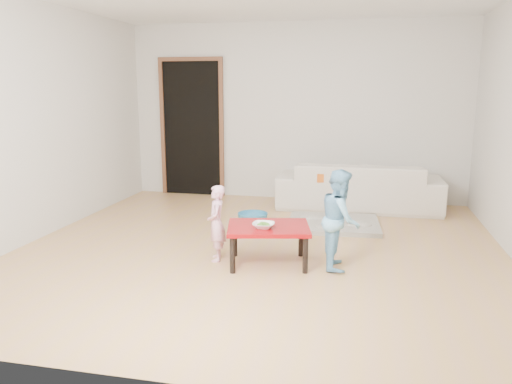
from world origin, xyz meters
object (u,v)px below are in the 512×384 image
(bowl, at_px, (263,225))
(child_blue, at_px, (340,219))
(child_pink, at_px, (216,223))
(basin, at_px, (253,218))
(sofa, at_px, (359,185))
(red_table, at_px, (268,245))

(bowl, bearing_deg, child_blue, 12.27)
(child_pink, height_order, basin, child_pink)
(sofa, height_order, red_table, sofa)
(red_table, bearing_deg, child_pink, 178.94)
(bowl, height_order, child_blue, child_blue)
(sofa, xyz_separation_m, bowl, (-0.83, -2.58, 0.08))
(bowl, relative_size, child_blue, 0.22)
(red_table, bearing_deg, child_blue, 5.55)
(child_pink, xyz_separation_m, basin, (0.04, 1.43, -0.31))
(sofa, height_order, child_blue, child_blue)
(red_table, distance_m, child_pink, 0.55)
(bowl, bearing_deg, basin, 106.34)
(sofa, xyz_separation_m, red_table, (-0.80, -2.49, -0.13))
(child_pink, relative_size, basin, 1.97)
(red_table, height_order, child_blue, child_blue)
(child_pink, distance_m, child_blue, 1.19)
(basin, bearing_deg, child_blue, -50.23)
(red_table, xyz_separation_m, bowl, (-0.03, -0.09, 0.22))
(child_blue, bearing_deg, bowl, 97.75)
(sofa, bearing_deg, basin, 39.14)
(child_blue, bearing_deg, sofa, -7.64)
(bowl, xyz_separation_m, basin, (-0.45, 1.53, -0.35))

